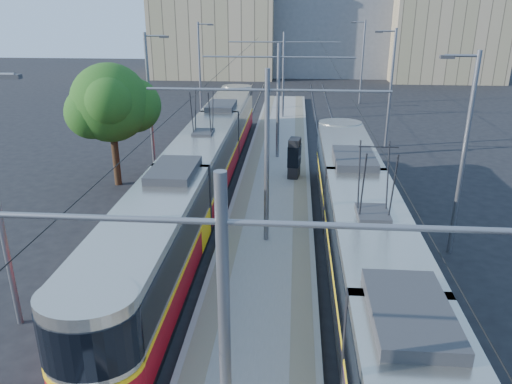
{
  "coord_description": "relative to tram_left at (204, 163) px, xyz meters",
  "views": [
    {
      "loc": [
        1.05,
        -10.75,
        9.58
      ],
      "look_at": [
        -0.59,
        10.09,
        1.6
      ],
      "focal_mm": 35.0,
      "sensor_mm": 36.0,
      "label": 1
    }
  ],
  "objects": [
    {
      "name": "shelter",
      "position": [
        4.69,
        2.16,
        -0.23
      ],
      "size": [
        0.78,
        1.1,
        2.24
      ],
      "rotation": [
        0.0,
        0.0,
        -0.16
      ],
      "color": "black",
      "rests_on": "platform"
    },
    {
      "name": "tree",
      "position": [
        -4.84,
        1.17,
        2.81
      ],
      "size": [
        4.59,
        4.25,
        6.67
      ],
      "color": "#382314",
      "rests_on": "ground"
    },
    {
      "name": "tactile_strip_left",
      "position": [
        2.15,
        3.1,
        -1.4
      ],
      "size": [
        0.7,
        50.0,
        0.01
      ],
      "primitive_type": "cube",
      "color": "gray",
      "rests_on": "platform"
    },
    {
      "name": "building_right",
      "position": [
        23.6,
        44.1,
        3.92
      ],
      "size": [
        14.28,
        10.2,
        11.23
      ],
      "color": "tan",
      "rests_on": "ground"
    },
    {
      "name": "tram_left",
      "position": [
        0.0,
        0.0,
        0.0
      ],
      "size": [
        2.43,
        32.38,
        5.5
      ],
      "color": "black",
      "rests_on": "ground"
    },
    {
      "name": "tactile_strip_right",
      "position": [
        5.05,
        3.1,
        -1.4
      ],
      "size": [
        0.7,
        50.0,
        0.01
      ],
      "primitive_type": "cube",
      "color": "gray",
      "rests_on": "platform"
    },
    {
      "name": "catenary",
      "position": [
        3.6,
        0.26,
        2.82
      ],
      "size": [
        9.2,
        70.0,
        7.0
      ],
      "color": "slate",
      "rests_on": "platform"
    },
    {
      "name": "building_centre",
      "position": [
        9.6,
        50.1,
        6.46
      ],
      "size": [
        18.36,
        14.28,
        16.31
      ],
      "color": "slate",
      "rests_on": "ground"
    },
    {
      "name": "rails",
      "position": [
        3.6,
        3.1,
        -1.69
      ],
      "size": [
        8.71,
        70.0,
        0.03
      ],
      "color": "gray",
      "rests_on": "ground"
    },
    {
      "name": "building_left",
      "position": [
        -6.4,
        46.1,
        5.19
      ],
      "size": [
        16.32,
        12.24,
        13.78
      ],
      "color": "tan",
      "rests_on": "ground"
    },
    {
      "name": "ground",
      "position": [
        3.6,
        -13.9,
        -1.7
      ],
      "size": [
        160.0,
        160.0,
        0.0
      ],
      "primitive_type": "plane",
      "color": "black",
      "rests_on": "ground"
    },
    {
      "name": "tram_right",
      "position": [
        7.2,
        -9.91,
        0.15
      ],
      "size": [
        2.43,
        27.78,
        5.5
      ],
      "color": "black",
      "rests_on": "ground"
    },
    {
      "name": "street_lamps",
      "position": [
        3.6,
        7.1,
        2.48
      ],
      "size": [
        15.18,
        38.22,
        8.0
      ],
      "color": "slate",
      "rests_on": "ground"
    },
    {
      "name": "platform",
      "position": [
        3.6,
        3.1,
        -1.55
      ],
      "size": [
        4.0,
        50.0,
        0.3
      ],
      "primitive_type": "cube",
      "color": "gray",
      "rests_on": "ground"
    }
  ]
}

